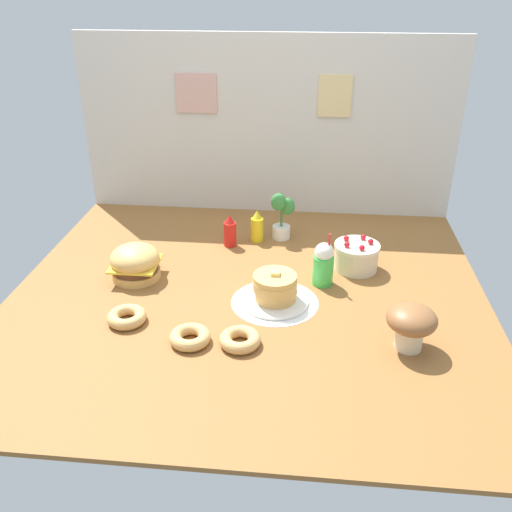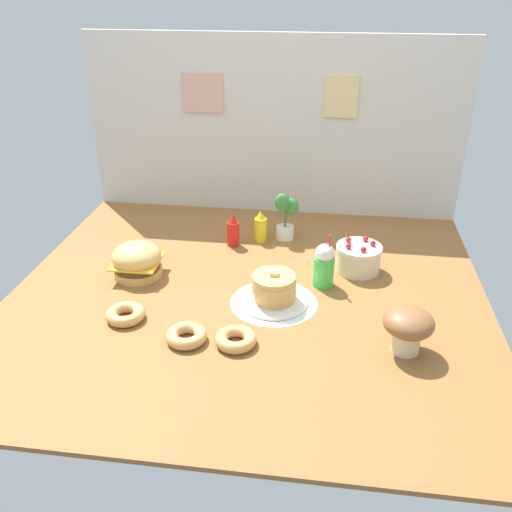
# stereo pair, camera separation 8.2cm
# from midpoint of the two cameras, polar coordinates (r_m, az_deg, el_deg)

# --- Properties ---
(ground_plane) EXTENTS (2.13, 1.98, 0.02)m
(ground_plane) POSITION_cam_midpoint_polar(r_m,az_deg,el_deg) (2.51, 0.06, -4.07)
(ground_plane) COLOR brown
(back_wall) EXTENTS (2.13, 0.04, 1.01)m
(back_wall) POSITION_cam_midpoint_polar(r_m,az_deg,el_deg) (3.21, 2.51, 13.20)
(back_wall) COLOR beige
(back_wall) RESTS_ON ground_plane
(doily_mat) EXTENTS (0.39, 0.39, 0.00)m
(doily_mat) POSITION_cam_midpoint_polar(r_m,az_deg,el_deg) (2.43, 2.82, -4.81)
(doily_mat) COLOR white
(doily_mat) RESTS_ON ground_plane
(burger) EXTENTS (0.23, 0.23, 0.17)m
(burger) POSITION_cam_midpoint_polar(r_m,az_deg,el_deg) (2.66, -11.33, -0.46)
(burger) COLOR #DBA859
(burger) RESTS_ON ground_plane
(pancake_stack) EXTENTS (0.30, 0.30, 0.15)m
(pancake_stack) POSITION_cam_midpoint_polar(r_m,az_deg,el_deg) (2.40, 2.85, -3.55)
(pancake_stack) COLOR white
(pancake_stack) RESTS_ON doily_mat
(layer_cake) EXTENTS (0.22, 0.22, 0.16)m
(layer_cake) POSITION_cam_midpoint_polar(r_m,az_deg,el_deg) (2.71, 11.38, -0.21)
(layer_cake) COLOR beige
(layer_cake) RESTS_ON ground_plane
(ketchup_bottle) EXTENTS (0.07, 0.07, 0.18)m
(ketchup_bottle) POSITION_cam_midpoint_polar(r_m,az_deg,el_deg) (2.90, -1.57, 2.58)
(ketchup_bottle) COLOR red
(ketchup_bottle) RESTS_ON ground_plane
(mustard_bottle) EXTENTS (0.07, 0.07, 0.18)m
(mustard_bottle) POSITION_cam_midpoint_polar(r_m,az_deg,el_deg) (2.94, 1.27, 3.01)
(mustard_bottle) COLOR yellow
(mustard_bottle) RESTS_ON ground_plane
(cream_soda_cup) EXTENTS (0.10, 0.10, 0.26)m
(cream_soda_cup) POSITION_cam_midpoint_polar(r_m,az_deg,el_deg) (2.54, 7.95, -0.96)
(cream_soda_cup) COLOR green
(cream_soda_cup) RESTS_ON ground_plane
(donut_pink_glaze) EXTENTS (0.16, 0.16, 0.05)m
(donut_pink_glaze) POSITION_cam_midpoint_polar(r_m,az_deg,el_deg) (2.37, -12.38, -5.88)
(donut_pink_glaze) COLOR tan
(donut_pink_glaze) RESTS_ON ground_plane
(donut_chocolate) EXTENTS (0.16, 0.16, 0.05)m
(donut_chocolate) POSITION_cam_midpoint_polar(r_m,az_deg,el_deg) (2.20, -6.14, -8.16)
(donut_chocolate) COLOR tan
(donut_chocolate) RESTS_ON ground_plane
(donut_vanilla) EXTENTS (0.16, 0.16, 0.05)m
(donut_vanilla) POSITION_cam_midpoint_polar(r_m,az_deg,el_deg) (2.17, -1.01, -8.57)
(donut_vanilla) COLOR tan
(donut_vanilla) RESTS_ON ground_plane
(potted_plant) EXTENTS (0.13, 0.10, 0.27)m
(potted_plant) POSITION_cam_midpoint_polar(r_m,az_deg,el_deg) (2.95, 3.84, 4.35)
(potted_plant) COLOR white
(potted_plant) RESTS_ON ground_plane
(mushroom_stool) EXTENTS (0.19, 0.19, 0.18)m
(mushroom_stool) POSITION_cam_midpoint_polar(r_m,az_deg,el_deg) (2.17, 16.49, -6.99)
(mushroom_stool) COLOR beige
(mushroom_stool) RESTS_ON ground_plane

